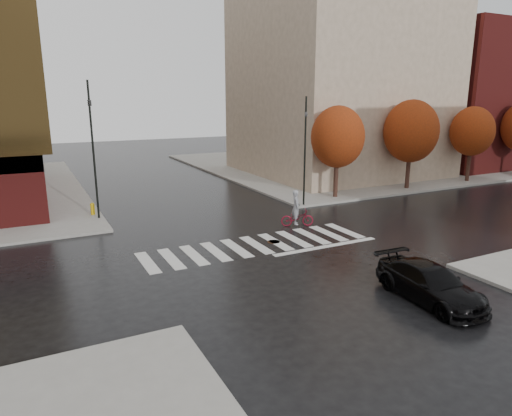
{
  "coord_description": "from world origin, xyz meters",
  "views": [
    {
      "loc": [
        -9.92,
        -18.9,
        7.28
      ],
      "look_at": [
        -0.17,
        0.2,
        2.0
      ],
      "focal_mm": 32.0,
      "sensor_mm": 36.0,
      "label": 1
    }
  ],
  "objects_px": {
    "sedan": "(430,283)",
    "cyclist": "(297,214)",
    "traffic_light_nw": "(92,140)",
    "fire_hydrant": "(93,208)",
    "traffic_light_ne": "(305,145)"
  },
  "relations": [
    {
      "from": "cyclist",
      "to": "traffic_light_ne",
      "type": "distance_m",
      "value": 5.91
    },
    {
      "from": "traffic_light_nw",
      "to": "fire_hydrant",
      "type": "relative_size",
      "value": 10.79
    },
    {
      "from": "sedan",
      "to": "cyclist",
      "type": "height_order",
      "value": "cyclist"
    },
    {
      "from": "traffic_light_ne",
      "to": "sedan",
      "type": "bearing_deg",
      "value": 70.76
    },
    {
      "from": "sedan",
      "to": "traffic_light_ne",
      "type": "bearing_deg",
      "value": 78.0
    },
    {
      "from": "cyclist",
      "to": "traffic_light_nw",
      "type": "relative_size",
      "value": 0.26
    },
    {
      "from": "sedan",
      "to": "traffic_light_ne",
      "type": "xyz_separation_m",
      "value": [
        3.84,
        14.35,
        3.52
      ]
    },
    {
      "from": "traffic_light_nw",
      "to": "fire_hydrant",
      "type": "xyz_separation_m",
      "value": [
        -0.2,
        1.0,
        -4.25
      ]
    },
    {
      "from": "sedan",
      "to": "traffic_light_nw",
      "type": "bearing_deg",
      "value": 120.87
    },
    {
      "from": "sedan",
      "to": "traffic_light_nw",
      "type": "distance_m",
      "value": 19.73
    },
    {
      "from": "sedan",
      "to": "cyclist",
      "type": "xyz_separation_m",
      "value": [
        0.91,
        10.55,
        0.06
      ]
    },
    {
      "from": "traffic_light_nw",
      "to": "traffic_light_ne",
      "type": "height_order",
      "value": "traffic_light_nw"
    },
    {
      "from": "sedan",
      "to": "fire_hydrant",
      "type": "bearing_deg",
      "value": 120.04
    },
    {
      "from": "cyclist",
      "to": "traffic_light_ne",
      "type": "relative_size",
      "value": 0.3
    },
    {
      "from": "sedan",
      "to": "traffic_light_nw",
      "type": "relative_size",
      "value": 0.57
    }
  ]
}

